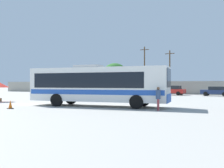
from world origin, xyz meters
name	(u,v)px	position (x,y,z in m)	size (l,w,h in m)	color
ground_plane	(143,100)	(0.00, 10.00, 0.00)	(300.00, 300.00, 0.00)	#A3A099
perimeter_wall	(173,88)	(0.00, 27.64, 1.16)	(80.00, 0.30, 2.31)	#9E998C
coach_bus_white_blue	(97,84)	(-0.67, -0.19, 1.82)	(11.71, 3.63, 3.41)	white
attendant_by_bus_door	(158,97)	(4.83, -1.42, 0.93)	(0.42, 0.42, 1.64)	#99383D
parked_car_leftmost_silver	(103,90)	(-11.81, 22.94, 0.76)	(4.15, 2.08, 1.42)	#B7BABF
parked_car_second_grey	(136,90)	(-5.64, 23.81, 0.80)	(4.45, 2.00, 1.52)	slate
parked_car_third_red	(172,90)	(0.72, 23.29, 0.81)	(4.30, 2.29, 1.54)	red
parked_car_rightmost_dark_blue	(216,91)	(7.36, 23.05, 0.76)	(4.36, 2.23, 1.43)	navy
utility_pole_near	(170,71)	(-1.02, 29.44, 4.23)	(1.80, 0.39, 8.10)	#4C3823
utility_pole_far	(144,69)	(-6.31, 30.60, 4.82)	(1.80, 0.24, 9.26)	#4C3823
roadside_tree_left	(115,74)	(-13.72, 32.60, 4.08)	(5.34, 5.34, 6.36)	brown
roadside_tree_midleft	(149,76)	(-5.76, 31.75, 3.47)	(3.59, 3.59, 5.01)	brown
traffic_cone_on_apron	(10,105)	(-5.50, -4.75, 0.31)	(0.36, 0.36, 0.64)	black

